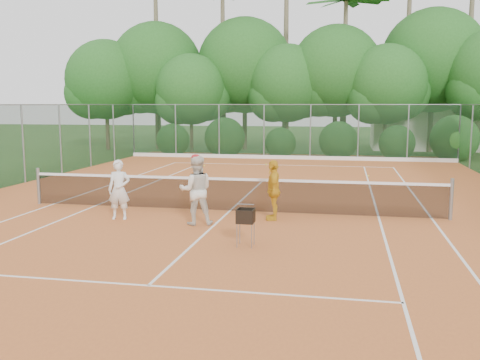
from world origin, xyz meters
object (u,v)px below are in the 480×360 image
player_white (119,190)px  ball_hopper (246,217)px  player_yellow (273,190)px  player_center_grp (196,190)px

player_white → ball_hopper: 4.28m
player_yellow → ball_hopper: 2.76m
player_center_grp → ball_hopper: player_center_grp is taller
player_center_grp → ball_hopper: (1.61, -1.82, -0.24)m
player_yellow → ball_hopper: player_yellow is taller
player_center_grp → ball_hopper: 2.44m
player_yellow → ball_hopper: bearing=-12.9°
player_center_grp → ball_hopper: bearing=-48.6°
player_yellow → player_center_grp: bearing=-71.3°
player_white → ball_hopper: size_ratio=1.95×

